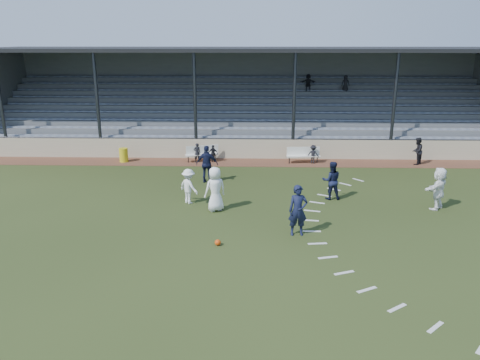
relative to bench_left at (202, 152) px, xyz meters
The scene contains 19 objects.
ground 11.06m from the bench_left, 76.72° to the right, with size 90.00×90.00×0.00m, color #293616.
cinder_track 2.61m from the bench_left, ahead, with size 34.00×2.00×0.02m, color brown.
retaining_wall 2.66m from the bench_left, 17.52° to the left, with size 34.00×0.18×1.20m, color #BDB092.
bench_left is the anchor object (origin of this frame).
bench_right 6.10m from the bench_left, ahead, with size 2.03×0.69×0.95m.
trash_bin 4.74m from the bench_left, behind, with size 0.52×0.52×0.83m, color gold.
football 12.28m from the bench_left, 81.33° to the right, with size 0.22×0.22×0.22m, color #DB450C.
player_white_lead 8.68m from the bench_left, 80.15° to the right, with size 0.95×0.62×1.94m, color white.
player_navy_lead 12.07m from the bench_left, 66.60° to the right, with size 0.71×0.47×1.95m, color #131835.
player_navy_mid 9.59m from the bench_left, 45.59° to the right, with size 0.87×0.68×1.79m, color #131835.
player_white_wing 7.63m from the bench_left, 88.38° to the right, with size 1.03×0.59×1.59m, color white.
player_navy_wing 4.45m from the bench_left, 80.52° to the right, with size 1.14×0.47×1.94m, color #131835.
player_white_back 13.74m from the bench_left, 35.76° to the right, with size 1.73×0.55×1.87m, color white.
official 12.76m from the bench_left, ahead, with size 0.78×0.61×1.61m, color black.
sub_left_near 0.41m from the bench_left, 131.30° to the right, with size 0.43×0.28×1.17m, color black.
sub_left_far 0.73m from the bench_left, 17.48° to the right, with size 0.61×0.25×1.04m, color black.
sub_right 6.67m from the bench_left, ahead, with size 0.72×0.41×1.11m, color black.
grandstand 6.28m from the bench_left, 65.25° to the left, with size 34.60×9.00×6.61m.
penalty_arc 12.66m from the bench_left, 58.22° to the right, with size 3.89×14.63×0.01m.
Camera 1 is at (0.57, -16.79, 7.10)m, focal length 35.00 mm.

